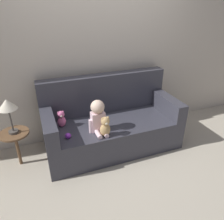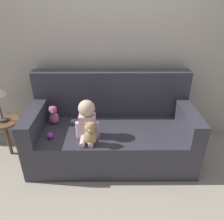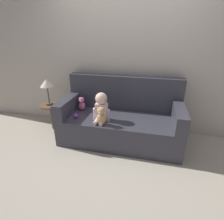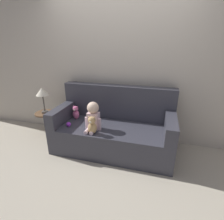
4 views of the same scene
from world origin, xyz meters
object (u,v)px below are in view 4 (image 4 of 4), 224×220
(couch, at_px, (114,129))
(side_table, at_px, (44,102))
(toy_ball, at_px, (69,124))
(plush_toy_side, at_px, (76,112))
(person_baby, at_px, (93,116))
(teddy_bear_brown, at_px, (92,125))

(couch, xyz_separation_m, side_table, (-1.29, -0.00, 0.36))
(toy_ball, xyz_separation_m, side_table, (-0.62, 0.28, 0.23))
(plush_toy_side, xyz_separation_m, side_table, (-0.60, -0.03, 0.15))
(person_baby, xyz_separation_m, teddy_bear_brown, (0.04, -0.15, -0.08))
(plush_toy_side, xyz_separation_m, toy_ball, (0.02, -0.31, -0.08))
(toy_ball, bearing_deg, plush_toy_side, 93.91)
(person_baby, height_order, toy_ball, person_baby)
(couch, distance_m, side_table, 1.34)
(teddy_bear_brown, distance_m, side_table, 1.15)
(couch, bearing_deg, teddy_bear_brown, -118.66)
(teddy_bear_brown, bearing_deg, side_table, 159.73)
(toy_ball, bearing_deg, person_baby, 4.57)
(couch, xyz_separation_m, person_baby, (-0.26, -0.25, 0.30))
(toy_ball, relative_size, side_table, 0.08)
(person_baby, bearing_deg, couch, 43.80)
(couch, xyz_separation_m, plush_toy_side, (-0.69, 0.03, 0.21))
(teddy_bear_brown, xyz_separation_m, toy_ball, (-0.45, 0.12, -0.10))
(plush_toy_side, bearing_deg, couch, -2.14)
(person_baby, xyz_separation_m, plush_toy_side, (-0.43, 0.28, -0.09))
(couch, distance_m, plush_toy_side, 0.72)
(toy_ball, bearing_deg, couch, 22.86)
(person_baby, bearing_deg, toy_ball, -175.43)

